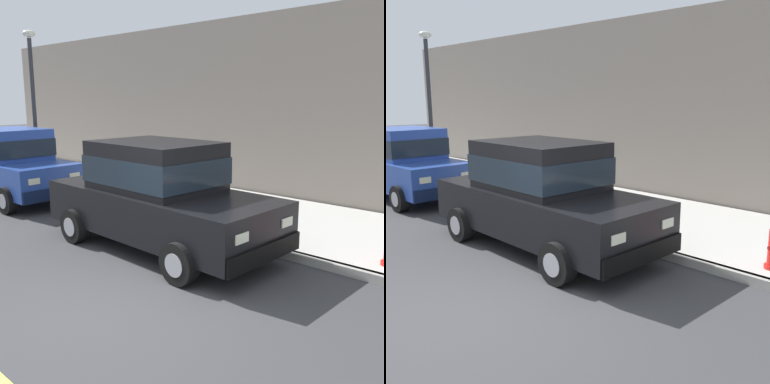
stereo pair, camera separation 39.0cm
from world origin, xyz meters
TOP-DOWN VIEW (x-y plane):
  - ground_plane at (0.00, 0.00)m, footprint 80.00×80.00m
  - curb at (3.20, 0.00)m, footprint 0.16×64.00m
  - sidewalk at (5.00, 0.00)m, footprint 3.60×64.00m
  - car_black_sedan at (2.12, 1.42)m, footprint 2.12×4.64m
  - car_blue_hatchback at (2.21, 7.03)m, footprint 2.00×3.82m
  - dog_brown at (4.63, 1.81)m, footprint 0.76×0.24m
  - street_lamp at (3.55, 8.25)m, footprint 0.36×0.36m
  - building_facade at (7.10, 5.14)m, footprint 0.50×20.00m

SIDE VIEW (x-z plane):
  - ground_plane at x=0.00m, z-range 0.00..0.00m
  - curb at x=3.20m, z-range 0.00..0.14m
  - sidewalk at x=5.00m, z-range 0.00..0.14m
  - dog_brown at x=4.63m, z-range 0.18..0.67m
  - car_blue_hatchback at x=2.21m, z-range 0.04..1.92m
  - car_black_sedan at x=2.12m, z-range 0.02..1.94m
  - building_facade at x=7.10m, z-range 0.00..4.78m
  - street_lamp at x=3.55m, z-range 0.70..5.12m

